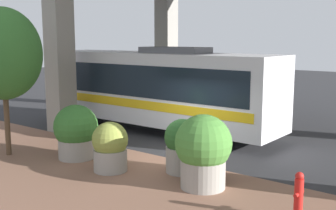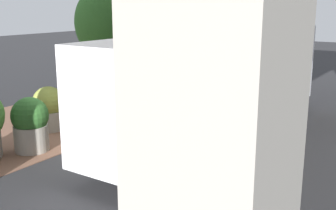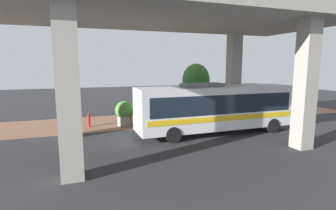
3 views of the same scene
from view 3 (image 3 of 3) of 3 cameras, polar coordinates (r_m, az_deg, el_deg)
ground_plane at (r=20.00m, az=-2.02°, el=-4.90°), size 80.00×80.00×0.00m
sidewalk_strip at (r=22.81m, az=-4.31°, el=-3.21°), size 6.00×40.00×0.02m
overpass at (r=15.83m, az=2.43°, el=16.44°), size 9.40×20.26×7.78m
bus at (r=18.23m, az=10.43°, el=-0.26°), size 2.62×11.05×3.50m
fire_hydrant at (r=20.93m, az=-16.83°, el=-3.14°), size 0.40×0.19×1.07m
planter_front at (r=20.75m, az=-9.42°, el=-1.70°), size 1.48×1.48×1.94m
planter_middle at (r=21.96m, az=-2.21°, el=-1.74°), size 1.05×1.05×1.47m
planter_back at (r=22.31m, az=2.44°, el=-1.19°), size 1.42×1.42×1.76m
planter_extra at (r=20.35m, az=-5.79°, el=-2.41°), size 1.04×1.04×1.57m
street_tree_near at (r=23.91m, az=6.10°, el=5.38°), size 2.48×2.48×4.84m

